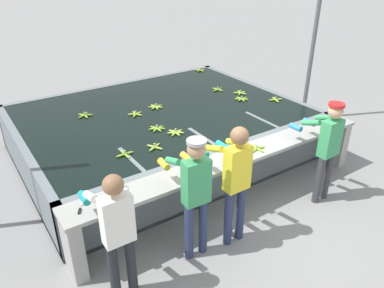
{
  "coord_description": "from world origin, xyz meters",
  "views": [
    {
      "loc": [
        -3.06,
        -3.25,
        3.43
      ],
      "look_at": [
        0.0,
        1.28,
        0.6
      ],
      "focal_mm": 35.0,
      "sensor_mm": 36.0,
      "label": 1
    }
  ],
  "objects": [
    {
      "name": "banana_bunch_floating_5",
      "position": [
        1.58,
        1.9,
        0.87
      ],
      "size": [
        0.28,
        0.28,
        0.08
      ],
      "color": "#7FAD33",
      "rests_on": "wash_tank"
    },
    {
      "name": "banana_bunch_floating_2",
      "position": [
        1.78,
        2.18,
        0.87
      ],
      "size": [
        0.27,
        0.28,
        0.08
      ],
      "color": "#93BC3D",
      "rests_on": "wash_tank"
    },
    {
      "name": "worker_3",
      "position": [
        1.24,
        -0.37,
        0.95
      ],
      "size": [
        0.42,
        0.72,
        1.58
      ],
      "color": "#38383D",
      "rests_on": "ground"
    },
    {
      "name": "banana_bunch_floating_9",
      "position": [
        -1.26,
        1.12,
        0.87
      ],
      "size": [
        0.28,
        0.28,
        0.08
      ],
      "color": "#7FAD33",
      "rests_on": "wash_tank"
    },
    {
      "name": "banana_bunch_floating_11",
      "position": [
        1.53,
        2.6,
        0.87
      ],
      "size": [
        0.28,
        0.28,
        0.08
      ],
      "color": "#7FAD33",
      "rests_on": "wash_tank"
    },
    {
      "name": "banana_bunch_ledge_1",
      "position": [
        0.41,
        0.21,
        0.87
      ],
      "size": [
        0.28,
        0.27,
        0.08
      ],
      "color": "#8CB738",
      "rests_on": "work_ledge"
    },
    {
      "name": "support_post_right",
      "position": [
        3.45,
        1.87,
        1.6
      ],
      "size": [
        0.09,
        0.09,
        3.2
      ],
      "color": "slate",
      "rests_on": "ground"
    },
    {
      "name": "banana_bunch_floating_1",
      "position": [
        -1.23,
        2.81,
        0.87
      ],
      "size": [
        0.28,
        0.27,
        0.08
      ],
      "color": "#7FAD33",
      "rests_on": "wash_tank"
    },
    {
      "name": "banana_bunch_floating_4",
      "position": [
        -0.45,
        1.63,
        0.87
      ],
      "size": [
        0.28,
        0.28,
        0.08
      ],
      "color": "#7FAD33",
      "rests_on": "wash_tank"
    },
    {
      "name": "ground_plane",
      "position": [
        0.0,
        0.0,
        0.0
      ],
      "size": [
        80.0,
        80.0,
        0.0
      ],
      "primitive_type": "plane",
      "color": "gray",
      "rests_on": "ground"
    },
    {
      "name": "worker_2",
      "position": [
        -0.46,
        -0.33,
        0.99
      ],
      "size": [
        0.4,
        0.71,
        1.65
      ],
      "color": "navy",
      "rests_on": "ground"
    },
    {
      "name": "banana_bunch_floating_7",
      "position": [
        -0.47,
        2.36,
        0.87
      ],
      "size": [
        0.28,
        0.27,
        0.08
      ],
      "color": "#8CB738",
      "rests_on": "wash_tank"
    },
    {
      "name": "banana_bunch_ledge_0",
      "position": [
        1.88,
        0.17,
        0.87
      ],
      "size": [
        0.27,
        0.27,
        0.08
      ],
      "color": "#9EC642",
      "rests_on": "work_ledge"
    },
    {
      "name": "banana_bunch_floating_0",
      "position": [
        2.1,
        1.5,
        0.87
      ],
      "size": [
        0.27,
        0.27,
        0.08
      ],
      "color": "#9EC642",
      "rests_on": "wash_tank"
    },
    {
      "name": "wash_tank",
      "position": [
        -0.0,
        2.32,
        0.42
      ],
      "size": [
        4.92,
        3.77,
        0.85
      ],
      "color": "slate",
      "rests_on": "ground"
    },
    {
      "name": "work_ledge",
      "position": [
        0.0,
        0.23,
        0.62
      ],
      "size": [
        4.92,
        0.45,
        0.85
      ],
      "color": "#9E9E99",
      "rests_on": "ground"
    },
    {
      "name": "banana_bunch_floating_6",
      "position": [
        -0.28,
        1.33,
        0.87
      ],
      "size": [
        0.28,
        0.28,
        0.08
      ],
      "color": "#9EC642",
      "rests_on": "wash_tank"
    },
    {
      "name": "worker_1",
      "position": [
        -1.0,
        -0.26,
        0.98
      ],
      "size": [
        0.43,
        0.72,
        1.62
      ],
      "color": "navy",
      "rests_on": "ground"
    },
    {
      "name": "banana_bunch_floating_10",
      "position": [
        2.04,
        3.95,
        0.87
      ],
      "size": [
        0.28,
        0.27,
        0.08
      ],
      "color": "#75A333",
      "rests_on": "wash_tank"
    },
    {
      "name": "worker_0",
      "position": [
        -2.02,
        -0.35,
        0.93
      ],
      "size": [
        0.41,
        0.71,
        1.57
      ],
      "color": "#1E2328",
      "rests_on": "ground"
    },
    {
      "name": "banana_bunch_floating_8",
      "position": [
        -0.8,
        1.07,
        0.87
      ],
      "size": [
        0.26,
        0.26,
        0.08
      ],
      "color": "#93BC3D",
      "rests_on": "wash_tank"
    },
    {
      "name": "banana_bunch_floating_3",
      "position": [
        -0.01,
        2.47,
        0.87
      ],
      "size": [
        0.28,
        0.28,
        0.08
      ],
      "color": "#93BC3D",
      "rests_on": "wash_tank"
    },
    {
      "name": "knife_0",
      "position": [
        -2.19,
        0.28,
        0.86
      ],
      "size": [
        0.19,
        0.32,
        0.02
      ],
      "color": "silver",
      "rests_on": "work_ledge"
    }
  ]
}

